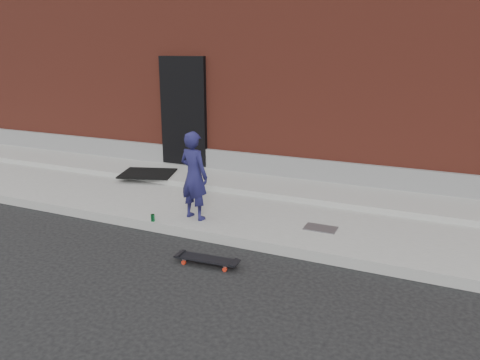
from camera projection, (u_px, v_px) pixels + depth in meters
The scene contains 9 objects.
ground at pixel (237, 248), 6.51m from camera, with size 80.00×80.00×0.00m, color black.
sidewalk at pixel (275, 210), 7.80m from camera, with size 20.00×3.00×0.15m, color gray.
apron at pixel (292, 189), 8.56m from camera, with size 20.00×1.20×0.10m, color #989993.
building at pixel (352, 55), 11.96m from camera, with size 20.00×8.10×5.00m.
child at pixel (194, 176), 7.04m from camera, with size 0.49×0.32×1.35m, color #1A1845.
skateboard at pixel (207, 259), 5.97m from camera, with size 0.83×0.27×0.09m.
soda_can at pixel (153, 218), 7.07m from camera, with size 0.06×0.06×0.11m, color #167035.
doormat at pixel (148, 173), 9.34m from camera, with size 1.02×0.83×0.03m, color black.
utility_plate at pixel (321, 228), 6.79m from camera, with size 0.46×0.29×0.01m, color #5C5B61.
Camera 1 is at (2.52, -5.45, 2.68)m, focal length 35.00 mm.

